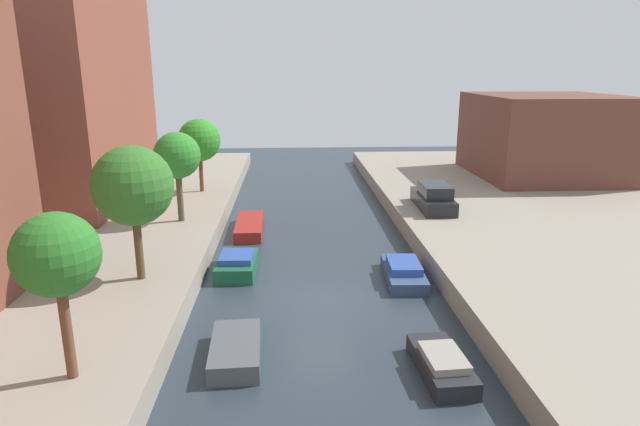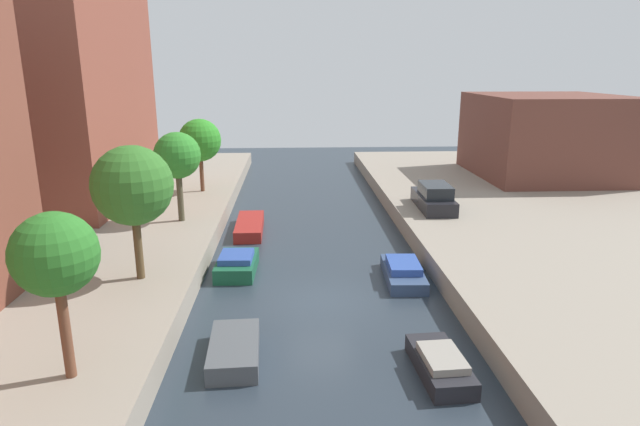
{
  "view_description": "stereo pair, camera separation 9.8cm",
  "coord_description": "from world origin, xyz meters",
  "views": [
    {
      "loc": [
        -1.14,
        -19.58,
        9.02
      ],
      "look_at": [
        0.34,
        6.84,
        1.78
      ],
      "focal_mm": 30.07,
      "sensor_mm": 36.0,
      "label": 1
    },
    {
      "loc": [
        -1.04,
        -19.59,
        9.02
      ],
      "look_at": [
        0.34,
        6.84,
        1.78
      ],
      "focal_mm": 30.07,
      "sensor_mm": 36.0,
      "label": 2
    }
  ],
  "objects": [
    {
      "name": "street_tree_3",
      "position": [
        -7.05,
        8.54,
        4.51
      ],
      "size": [
        2.44,
        2.44,
        4.77
      ],
      "color": "#4C4632",
      "rests_on": "quay_left"
    },
    {
      "name": "street_tree_2",
      "position": [
        -7.05,
        0.39,
        4.7
      ],
      "size": [
        3.03,
        3.03,
        5.23
      ],
      "color": "brown",
      "rests_on": "quay_left"
    },
    {
      "name": "moored_boat_left_3",
      "position": [
        -3.61,
        3.32,
        0.4
      ],
      "size": [
        1.8,
        3.19,
        0.93
      ],
      "color": "#195638",
      "rests_on": "ground_plane"
    },
    {
      "name": "moored_boat_left_2",
      "position": [
        -2.97,
        -4.21,
        0.31
      ],
      "size": [
        1.68,
        3.17,
        0.63
      ],
      "color": "#4C5156",
      "rests_on": "ground_plane"
    },
    {
      "name": "ground_plane",
      "position": [
        0.0,
        0.0,
        0.0
      ],
      "size": [
        84.0,
        84.0,
        0.0
      ],
      "primitive_type": "plane",
      "color": "#28333D"
    },
    {
      "name": "parked_car",
      "position": [
        7.18,
        10.33,
        1.63
      ],
      "size": [
        1.88,
        4.67,
        1.51
      ],
      "color": "black",
      "rests_on": "quay_right"
    },
    {
      "name": "street_tree_1",
      "position": [
        -7.05,
        -6.54,
        4.43
      ],
      "size": [
        2.17,
        2.17,
        4.55
      ],
      "color": "brown",
      "rests_on": "quay_left"
    },
    {
      "name": "moored_boat_right_3",
      "position": [
        3.74,
        2.08,
        0.35
      ],
      "size": [
        1.73,
        3.8,
        0.84
      ],
      "color": "#33476B",
      "rests_on": "ground_plane"
    },
    {
      "name": "apartment_tower_far",
      "position": [
        -16.0,
        14.12,
        11.24
      ],
      "size": [
        10.0,
        13.7,
        20.48
      ],
      "primitive_type": "cube",
      "color": "brown",
      "rests_on": "quay_left"
    },
    {
      "name": "low_block_right",
      "position": [
        18.0,
        19.69,
        4.01
      ],
      "size": [
        10.0,
        10.75,
        6.03
      ],
      "primitive_type": "cube",
      "color": "brown",
      "rests_on": "quay_right"
    },
    {
      "name": "street_tree_4",
      "position": [
        -7.05,
        15.67,
        4.38
      ],
      "size": [
        2.76,
        2.76,
        4.78
      ],
      "color": "brown",
      "rests_on": "quay_left"
    },
    {
      "name": "moored_boat_left_4",
      "position": [
        -3.5,
        9.55,
        0.31
      ],
      "size": [
        1.53,
        4.58,
        0.63
      ],
      "color": "maroon",
      "rests_on": "ground_plane"
    },
    {
      "name": "moored_boat_right_2",
      "position": [
        3.34,
        -5.42,
        0.34
      ],
      "size": [
        1.5,
        3.18,
        0.8
      ],
      "color": "#232328",
      "rests_on": "ground_plane"
    }
  ]
}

